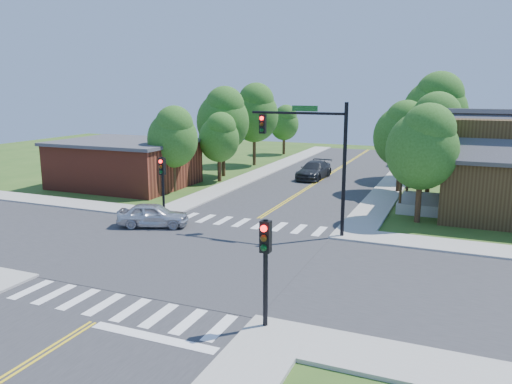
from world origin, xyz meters
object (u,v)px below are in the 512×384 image
at_px(signal_pole_se, 265,253).
at_px(signal_pole_nw, 162,175).
at_px(car_silver, 153,215).
at_px(car_dgrey, 314,171).
at_px(signal_mast_ne, 313,147).

xyz_separation_m(signal_pole_se, signal_pole_nw, (-11.20, 11.20, 0.00)).
xyz_separation_m(car_silver, car_dgrey, (4.22, 18.65, 0.05)).
distance_m(signal_mast_ne, signal_pole_nw, 9.76).
xyz_separation_m(signal_mast_ne, car_dgrey, (-4.65, 16.56, -4.11)).
height_order(signal_mast_ne, car_silver, signal_mast_ne).
xyz_separation_m(signal_pole_nw, car_silver, (0.64, -2.08, -1.97)).
height_order(signal_pole_se, car_silver, signal_pole_se).
height_order(signal_pole_se, car_dgrey, signal_pole_se).
xyz_separation_m(signal_mast_ne, signal_pole_se, (1.69, -11.21, -2.19)).
xyz_separation_m(signal_mast_ne, signal_pole_nw, (-9.51, -0.01, -2.19)).
distance_m(signal_pole_se, car_silver, 14.09).
relative_size(signal_pole_se, car_silver, 0.87).
bearing_deg(car_silver, car_dgrey, -32.41).
relative_size(signal_mast_ne, car_dgrey, 1.38).
bearing_deg(signal_pole_se, car_silver, 139.17).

